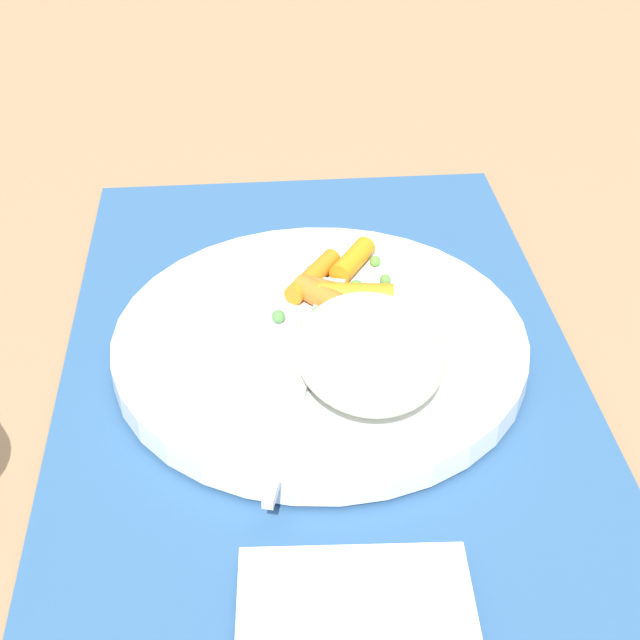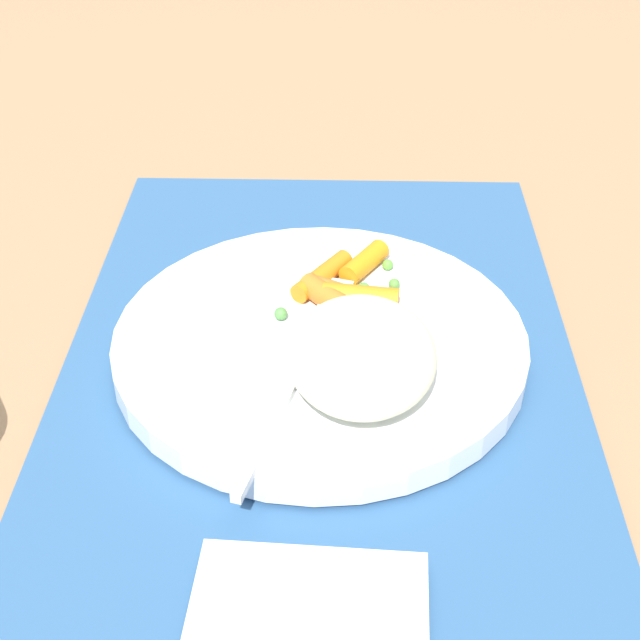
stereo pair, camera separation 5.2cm
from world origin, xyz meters
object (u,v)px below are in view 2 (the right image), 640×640
object	(u,v)px
rice_mound	(362,354)
carrot_portion	(345,288)
fork	(308,354)
napkin	(302,611)
plate	(320,343)

from	to	relation	value
rice_mound	carrot_portion	world-z (taller)	rice_mound
fork	napkin	world-z (taller)	fork
rice_mound	fork	bearing A→B (deg)	57.84
fork	napkin	distance (m)	0.17
carrot_portion	napkin	xyz separation A→B (m)	(-0.24, 0.02, -0.02)
plate	fork	distance (m)	0.03
rice_mound	fork	distance (m)	0.04
carrot_portion	fork	xyz separation A→B (m)	(-0.07, 0.02, -0.00)
fork	napkin	size ratio (longest dim) A/B	1.80
plate	fork	xyz separation A→B (m)	(-0.03, 0.01, 0.01)
carrot_portion	napkin	distance (m)	0.24
plate	napkin	size ratio (longest dim) A/B	2.35
rice_mound	fork	size ratio (longest dim) A/B	0.54
plate	fork	bearing A→B (deg)	165.03
fork	napkin	xyz separation A→B (m)	(-0.17, -0.00, -0.02)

